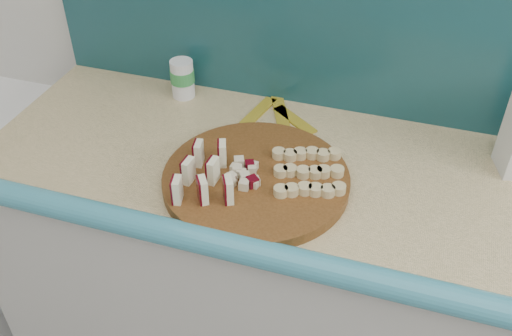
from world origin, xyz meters
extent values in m
cube|color=beige|center=(0.10, 1.50, 0.44)|extent=(2.20, 0.60, 0.88)
cube|color=tan|center=(0.10, 1.50, 0.90)|extent=(2.20, 0.60, 0.03)
cube|color=teal|center=(0.10, 1.20, 0.90)|extent=(2.20, 0.06, 0.03)
cube|color=teal|center=(0.10, 1.79, 1.16)|extent=(2.20, 0.02, 0.50)
cylinder|color=#48290F|center=(-0.30, 1.40, 0.92)|extent=(0.54, 0.54, 0.03)
cube|color=#F8F2C6|center=(-0.43, 1.27, 0.97)|extent=(0.03, 0.04, 0.06)
cube|color=#48050F|center=(-0.44, 1.27, 0.97)|extent=(0.02, 0.04, 0.06)
cube|color=#F8F2C6|center=(-0.43, 1.34, 0.97)|extent=(0.03, 0.04, 0.06)
cube|color=#48050F|center=(-0.44, 1.33, 0.97)|extent=(0.02, 0.04, 0.06)
cube|color=#F8F2C6|center=(-0.44, 1.40, 0.97)|extent=(0.03, 0.04, 0.06)
cube|color=#48050F|center=(-0.45, 1.40, 0.97)|extent=(0.02, 0.04, 0.06)
cube|color=#F8F2C6|center=(-0.38, 1.29, 0.97)|extent=(0.03, 0.04, 0.06)
cube|color=#48050F|center=(-0.39, 1.29, 0.97)|extent=(0.02, 0.04, 0.06)
cube|color=#F8F2C6|center=(-0.38, 1.35, 0.97)|extent=(0.03, 0.04, 0.06)
cube|color=#48050F|center=(-0.39, 1.35, 0.97)|extent=(0.02, 0.04, 0.06)
cube|color=#F8F2C6|center=(-0.38, 1.42, 0.97)|extent=(0.03, 0.04, 0.06)
cube|color=#48050F|center=(-0.39, 1.42, 0.97)|extent=(0.02, 0.04, 0.06)
cube|color=#F8F2C6|center=(-0.33, 1.31, 0.97)|extent=(0.03, 0.04, 0.06)
cube|color=#48050F|center=(-0.34, 1.30, 0.97)|extent=(0.02, 0.04, 0.06)
cube|color=beige|center=(-0.31, 1.40, 0.95)|extent=(0.02, 0.02, 0.02)
cube|color=beige|center=(-0.31, 1.41, 0.95)|extent=(0.02, 0.02, 0.02)
cube|color=#48050F|center=(-0.31, 1.42, 0.95)|extent=(0.02, 0.02, 0.02)
cube|color=beige|center=(-0.32, 1.41, 0.95)|extent=(0.02, 0.02, 0.02)
cube|color=beige|center=(-0.33, 1.42, 0.95)|extent=(0.02, 0.02, 0.02)
cube|color=beige|center=(-0.34, 1.42, 0.95)|extent=(0.02, 0.02, 0.02)
cube|color=beige|center=(-0.33, 1.40, 0.95)|extent=(0.02, 0.02, 0.02)
cube|color=beige|center=(-0.34, 1.40, 0.95)|extent=(0.02, 0.02, 0.02)
cube|color=#48050F|center=(-0.35, 1.39, 0.95)|extent=(0.02, 0.02, 0.02)
cube|color=beige|center=(-0.33, 1.39, 0.95)|extent=(0.02, 0.02, 0.02)
cube|color=beige|center=(-0.33, 1.38, 0.95)|extent=(0.02, 0.02, 0.02)
cube|color=beige|center=(-0.32, 1.39, 0.95)|extent=(0.02, 0.02, 0.02)
cube|color=beige|center=(-0.32, 1.38, 0.95)|extent=(0.02, 0.02, 0.02)
cube|color=beige|center=(-0.31, 1.38, 0.95)|extent=(0.02, 0.02, 0.02)
cube|color=#48050F|center=(-0.31, 1.39, 0.95)|extent=(0.02, 0.02, 0.02)
cube|color=beige|center=(-0.30, 1.40, 0.95)|extent=(0.02, 0.02, 0.02)
cylinder|color=#CDB77D|center=(-0.23, 1.36, 0.95)|extent=(0.03, 0.03, 0.02)
cylinder|color=#CDB77D|center=(-0.20, 1.37, 0.95)|extent=(0.03, 0.03, 0.02)
cylinder|color=#CDB77D|center=(-0.18, 1.38, 0.95)|extent=(0.03, 0.03, 0.02)
cylinder|color=#CDB77D|center=(-0.15, 1.38, 0.95)|extent=(0.03, 0.03, 0.02)
cylinder|color=#CDB77D|center=(-0.13, 1.39, 0.95)|extent=(0.03, 0.03, 0.02)
cylinder|color=#CDB77D|center=(-0.11, 1.40, 0.95)|extent=(0.03, 0.03, 0.02)
cylinder|color=#CDB77D|center=(-0.25, 1.42, 0.95)|extent=(0.03, 0.03, 0.02)
cylinder|color=#CDB77D|center=(-0.22, 1.43, 0.95)|extent=(0.03, 0.03, 0.02)
cylinder|color=#CDB77D|center=(-0.20, 1.44, 0.95)|extent=(0.03, 0.03, 0.02)
cylinder|color=#CDB77D|center=(-0.17, 1.45, 0.95)|extent=(0.03, 0.03, 0.02)
cylinder|color=#CDB77D|center=(-0.15, 1.45, 0.95)|extent=(0.03, 0.03, 0.02)
cylinder|color=#CDB77D|center=(-0.13, 1.46, 0.95)|extent=(0.03, 0.03, 0.02)
cylinder|color=#CDB77D|center=(-0.27, 1.48, 0.95)|extent=(0.03, 0.03, 0.02)
cylinder|color=#CDB77D|center=(-0.24, 1.49, 0.95)|extent=(0.03, 0.03, 0.02)
cylinder|color=#CDB77D|center=(-0.22, 1.50, 0.95)|extent=(0.03, 0.03, 0.02)
cylinder|color=#CDB77D|center=(-0.19, 1.51, 0.95)|extent=(0.03, 0.03, 0.02)
cylinder|color=#CDB77D|center=(-0.17, 1.51, 0.95)|extent=(0.03, 0.03, 0.02)
cylinder|color=#CDB77D|center=(-0.15, 1.52, 0.95)|extent=(0.03, 0.03, 0.02)
cylinder|color=silver|center=(-0.61, 1.71, 0.96)|extent=(0.06, 0.06, 0.11)
cylinder|color=green|center=(-0.61, 1.71, 0.97)|extent=(0.07, 0.07, 0.04)
cube|color=gold|center=(-0.38, 1.69, 0.91)|extent=(0.06, 0.15, 0.01)
cube|color=gold|center=(-0.33, 1.71, 0.91)|extent=(0.09, 0.15, 0.01)
cube|color=gold|center=(-0.28, 1.68, 0.91)|extent=(0.14, 0.12, 0.01)
camera|label=1|loc=(0.01, 0.45, 1.76)|focal=40.00mm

